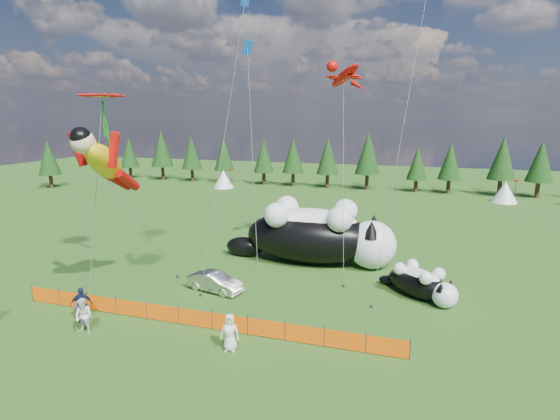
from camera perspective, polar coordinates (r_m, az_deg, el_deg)
name	(u,v)px	position (r m, az deg, el deg)	size (l,w,h in m)	color
ground	(220,304)	(27.00, -7.89, -12.08)	(160.00, 160.00, 0.00)	#163B0A
safety_fence	(195,318)	(24.38, -11.01, -13.67)	(22.06, 0.06, 1.10)	#262626
tree_line	(343,163)	(68.40, 8.29, 6.11)	(90.00, 4.00, 8.00)	black
festival_tents	(417,188)	(62.93, 17.42, 2.78)	(50.00, 3.20, 2.80)	white
cat_large	(317,234)	(33.29, 4.91, -3.12)	(13.35, 4.84, 4.82)	black
cat_small	(421,283)	(28.64, 17.90, -9.02)	(4.82, 4.20, 2.05)	black
car	(215,282)	(28.66, -8.47, -9.30)	(1.30, 3.74, 1.23)	#B3B3B8
spectator_a	(78,307)	(26.91, -24.86, -11.46)	(0.56, 0.37, 1.53)	#5B5B60
spectator_b	(84,316)	(25.18, -24.27, -12.55)	(0.94, 0.55, 1.93)	white
spectator_c	(81,304)	(26.69, -24.50, -11.14)	(1.14, 0.59, 1.95)	#161E3D
spectator_e	(230,332)	(21.75, -6.58, -15.60)	(0.91, 0.59, 1.86)	white
superhero_kite	(105,162)	(27.30, -21.94, 5.82)	(6.25, 7.59, 11.32)	#FAB40D
gecko_kite	(345,76)	(34.03, 8.43, 16.92)	(5.36, 9.35, 15.58)	red
flower_kite	(102,98)	(31.85, -22.22, 13.37)	(3.07, 6.12, 13.11)	red
diamond_kite_a	(244,11)	(32.17, -4.78, 24.52)	(1.26, 7.09, 19.96)	blue
diamond_kite_c	(248,61)	(24.57, -4.19, 18.84)	(1.82, 3.00, 15.35)	blue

